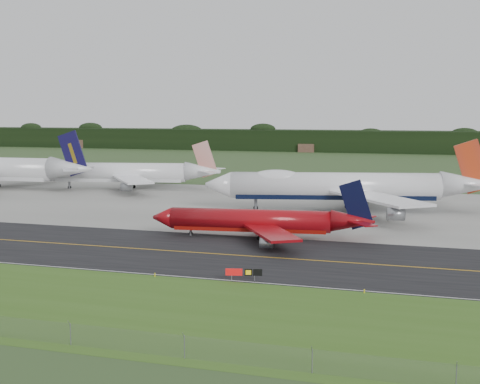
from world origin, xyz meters
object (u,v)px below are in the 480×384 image
(jet_ba_747, at_px, (345,186))
(jet_star_tail, at_px, (129,173))
(jet_red_737, at_px, (262,221))
(taxiway_sign, at_px, (244,272))

(jet_ba_747, distance_m, jet_star_tail, 70.83)
(jet_red_737, bearing_deg, jet_star_tail, 133.12)
(jet_ba_747, relative_size, jet_star_tail, 1.21)
(jet_red_737, bearing_deg, taxiway_sign, -79.30)
(jet_red_737, distance_m, taxiway_sign, 31.09)
(jet_ba_747, bearing_deg, jet_star_tail, 160.29)
(jet_star_tail, relative_size, taxiway_sign, 11.18)
(jet_star_tail, bearing_deg, jet_ba_747, -19.71)
(jet_red_737, relative_size, jet_star_tail, 0.75)
(jet_red_737, xyz_separation_m, taxiway_sign, (5.76, -30.50, -1.86))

